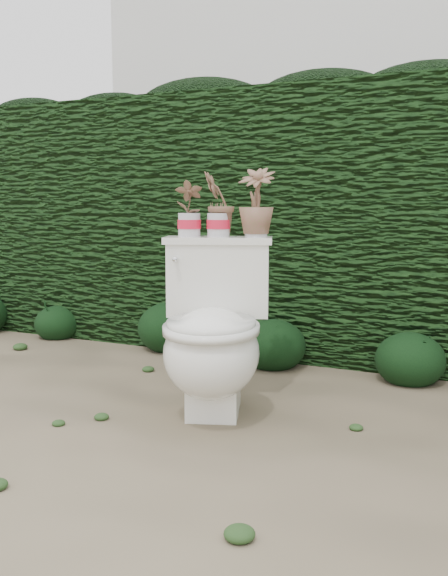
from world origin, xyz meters
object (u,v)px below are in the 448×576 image
at_px(toilet, 213,336).
at_px(potted_plant_left, 189,210).
at_px(potted_plant_right, 256,204).
at_px(potted_plant_center, 218,206).

bearing_deg(toilet, potted_plant_left, 119.58).
bearing_deg(potted_plant_right, potted_plant_left, -165.51).
relative_size(toilet, potted_plant_center, 2.79).
height_order(potted_plant_left, potted_plant_center, potted_plant_center).
bearing_deg(toilet, potted_plant_center, 89.95).
bearing_deg(potted_plant_left, potted_plant_center, -174.74).
distance_m(potted_plant_left, potted_plant_center, 0.14).
xyz_separation_m(potted_plant_left, potted_plant_right, (0.29, 0.11, 0.03)).
height_order(toilet, potted_plant_left, potted_plant_left).
relative_size(toilet, potted_plant_left, 3.23).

